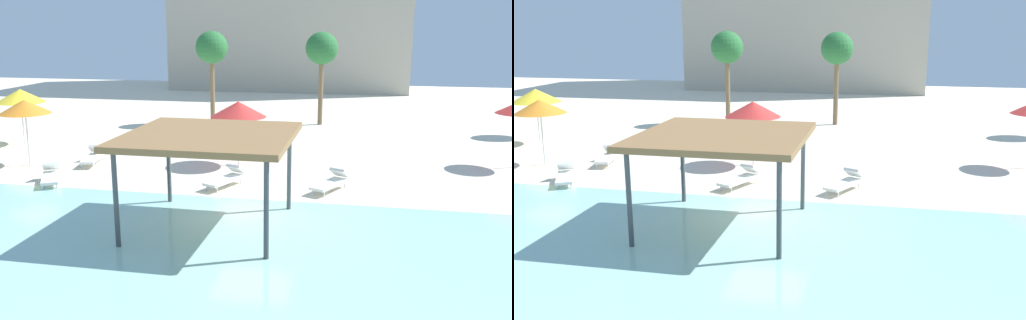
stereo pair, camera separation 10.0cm
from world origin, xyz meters
The scene contains 12 objects.
ground_plane centered at (0.00, 0.00, 0.00)m, with size 80.00×80.00×0.00m, color beige.
lagoon_water centered at (0.00, -5.25, 0.02)m, with size 44.00×13.50×0.04m, color #99D1C6.
shade_pavilion centered at (-0.98, -1.32, 2.69)m, with size 4.75×4.75×2.85m.
beach_umbrella_orange_0 centered at (-10.63, 4.41, 2.52)m, with size 2.14×2.14×2.82m.
beach_umbrella_yellow_2 centered at (-13.42, 8.29, 2.43)m, with size 2.40×2.40×2.76m.
beach_umbrella_red_4 centered at (-1.91, 6.28, 2.40)m, with size 2.36×2.36×2.73m.
lounge_chair_0 centered at (-8.21, 2.03, 0.33)m, with size 1.42×1.96×0.74m.
lounge_chair_1 centered at (2.26, 3.21, 0.33)m, with size 1.38×1.97×0.74m.
lounge_chair_2 centered at (-8.10, 5.21, 0.33)m, with size 0.95×1.98×0.74m.
lounge_chair_3 centered at (-1.60, 3.00, 0.33)m, with size 1.29×1.98×0.74m.
palm_tree_1 centered at (0.61, 16.87, 4.39)m, with size 1.90×1.90×5.45m.
palm_tree_2 centered at (-5.76, 15.93, 4.43)m, with size 1.90×1.90×5.49m.
Camera 2 is at (3.55, -16.54, 5.90)m, focal length 39.55 mm.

